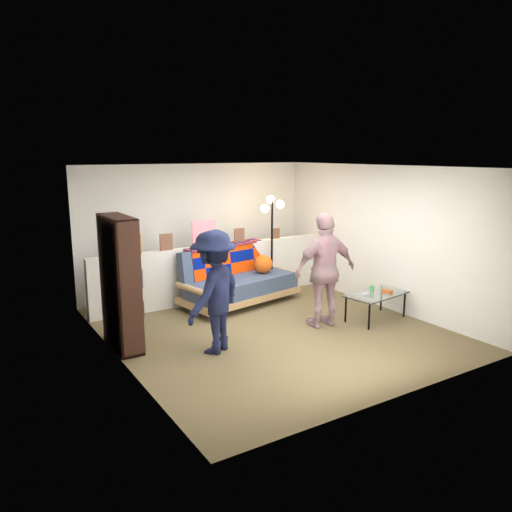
{
  "coord_description": "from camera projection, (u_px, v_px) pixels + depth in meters",
  "views": [
    {
      "loc": [
        -3.92,
        -5.92,
        2.6
      ],
      "look_at": [
        0.0,
        0.4,
        1.05
      ],
      "focal_mm": 35.0,
      "sensor_mm": 36.0,
      "label": 1
    }
  ],
  "objects": [
    {
      "name": "ground",
      "position": [
        270.0,
        329.0,
        7.48
      ],
      "size": [
        5.0,
        5.0,
        0.0
      ],
      "primitive_type": "plane",
      "color": "brown",
      "rests_on": "ground"
    },
    {
      "name": "room_shell",
      "position": [
        254.0,
        215.0,
        7.53
      ],
      "size": [
        4.6,
        5.05,
        2.45
      ],
      "color": "silver",
      "rests_on": "ground"
    },
    {
      "name": "half_wall_ledge",
      "position": [
        215.0,
        273.0,
        8.88
      ],
      "size": [
        4.45,
        0.15,
        1.0
      ],
      "primitive_type": "cube",
      "color": "silver",
      "rests_on": "ground"
    },
    {
      "name": "ledge_decor",
      "position": [
        203.0,
        236.0,
        8.61
      ],
      "size": [
        2.97,
        0.02,
        0.45
      ],
      "color": "brown",
      "rests_on": "half_wall_ledge"
    },
    {
      "name": "futon_sofa",
      "position": [
        239.0,
        280.0,
        8.71
      ],
      "size": [
        2.22,
        1.34,
        0.9
      ],
      "color": "tan",
      "rests_on": "ground"
    },
    {
      "name": "bookshelf",
      "position": [
        120.0,
        287.0,
        6.63
      ],
      "size": [
        0.3,
        0.9,
        1.79
      ],
      "color": "black",
      "rests_on": "ground"
    },
    {
      "name": "coffee_table",
      "position": [
        376.0,
        295.0,
        7.84
      ],
      "size": [
        1.09,
        0.7,
        0.53
      ],
      "color": "black",
      "rests_on": "ground"
    },
    {
      "name": "floor_lamp",
      "position": [
        272.0,
        225.0,
        9.14
      ],
      "size": [
        0.39,
        0.33,
        1.83
      ],
      "color": "black",
      "rests_on": "ground"
    },
    {
      "name": "person_left",
      "position": [
        214.0,
        292.0,
        6.5
      ],
      "size": [
        1.22,
        1.07,
        1.63
      ],
      "primitive_type": "imported",
      "rotation": [
        0.0,
        0.0,
        3.69
      ],
      "color": "black",
      "rests_on": "ground"
    },
    {
      "name": "person_right",
      "position": [
        325.0,
        270.0,
        7.46
      ],
      "size": [
        1.06,
        0.53,
        1.74
      ],
      "primitive_type": "imported",
      "rotation": [
        0.0,
        0.0,
        3.04
      ],
      "color": "pink",
      "rests_on": "ground"
    }
  ]
}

